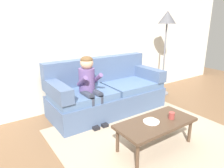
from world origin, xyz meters
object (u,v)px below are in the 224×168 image
object	(u,v)px
person_child	(89,83)
couch	(106,93)
coffee_table	(156,124)
toy_controller	(164,116)
donut	(151,120)
mug	(172,116)
floor_lamp	(167,25)

from	to	relation	value
person_child	couch	bearing A→B (deg)	24.33
coffee_table	toy_controller	distance (m)	1.02
donut	coffee_table	bearing A→B (deg)	-23.09
person_child	toy_controller	size ratio (longest dim) A/B	4.87
mug	toy_controller	distance (m)	0.92
couch	coffee_table	xyz separation A→B (m)	(-0.12, -1.37, -0.01)
coffee_table	mug	size ratio (longest dim) A/B	11.98
coffee_table	toy_controller	size ratio (longest dim) A/B	4.77
donut	mug	world-z (taller)	mug
person_child	floor_lamp	distance (m)	2.23
mug	floor_lamp	xyz separation A→B (m)	(1.46, 1.47, 1.12)
coffee_table	floor_lamp	world-z (taller)	floor_lamp
person_child	mug	world-z (taller)	person_child
person_child	coffee_table	bearing A→B (deg)	-73.55
couch	person_child	bearing A→B (deg)	-155.67
couch	toy_controller	bearing A→B (deg)	-50.40
toy_controller	floor_lamp	bearing A→B (deg)	11.63
person_child	floor_lamp	world-z (taller)	floor_lamp
donut	floor_lamp	size ratio (longest dim) A/B	0.07
floor_lamp	toy_controller	bearing A→B (deg)	-135.47
toy_controller	floor_lamp	distance (m)	1.96
coffee_table	mug	world-z (taller)	mug
person_child	mug	xyz separation A→B (m)	(0.57, -1.22, -0.24)
couch	mug	xyz separation A→B (m)	(0.11, -1.43, 0.08)
person_child	floor_lamp	size ratio (longest dim) A/B	0.60
coffee_table	person_child	world-z (taller)	person_child
person_child	donut	bearing A→B (deg)	-76.03
couch	coffee_table	size ratio (longest dim) A/B	1.96
couch	donut	distance (m)	1.36
donut	floor_lamp	distance (m)	2.50
donut	toy_controller	world-z (taller)	donut
person_child	toy_controller	distance (m)	1.46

